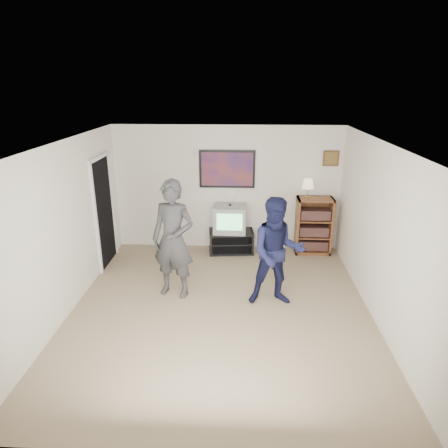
# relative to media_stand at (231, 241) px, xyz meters

# --- Properties ---
(room_shell) EXTENTS (4.51, 5.00, 2.51)m
(room_shell) POSITION_rel_media_stand_xyz_m (-0.10, -1.88, 1.03)
(room_shell) COLOR #7C654F
(room_shell) RESTS_ON ground
(media_stand) EXTENTS (0.93, 0.58, 0.44)m
(media_stand) POSITION_rel_media_stand_xyz_m (0.00, 0.00, 0.00)
(media_stand) COLOR black
(media_stand) RESTS_ON room_shell
(crt_television) EXTENTS (0.65, 0.55, 0.54)m
(crt_television) POSITION_rel_media_stand_xyz_m (-0.03, 0.00, 0.49)
(crt_television) COLOR #9B9C97
(crt_television) RESTS_ON media_stand
(bookshelf) EXTENTS (0.69, 0.40, 1.14)m
(bookshelf) POSITION_rel_media_stand_xyz_m (1.64, 0.05, 0.35)
(bookshelf) COLOR #532C19
(bookshelf) RESTS_ON room_shell
(table_lamp) EXTENTS (0.24, 0.24, 0.38)m
(table_lamp) POSITION_rel_media_stand_xyz_m (1.47, 0.08, 1.11)
(table_lamp) COLOR beige
(table_lamp) RESTS_ON bookshelf
(person_tall) EXTENTS (0.79, 0.62, 1.90)m
(person_tall) POSITION_rel_media_stand_xyz_m (-0.86, -1.75, 0.73)
(person_tall) COLOR #323235
(person_tall) RESTS_ON room_shell
(person_short) EXTENTS (0.87, 0.70, 1.71)m
(person_short) POSITION_rel_media_stand_xyz_m (0.74, -1.96, 0.63)
(person_short) COLOR #141737
(person_short) RESTS_ON room_shell
(controller_left) EXTENTS (0.06, 0.12, 0.03)m
(controller_left) POSITION_rel_media_stand_xyz_m (-0.81, -1.57, 0.90)
(controller_left) COLOR white
(controller_left) RESTS_ON person_tall
(controller_right) EXTENTS (0.05, 0.13, 0.04)m
(controller_right) POSITION_rel_media_stand_xyz_m (0.76, -1.73, 0.88)
(controller_right) COLOR white
(controller_right) RESTS_ON person_short
(poster) EXTENTS (1.10, 0.03, 0.75)m
(poster) POSITION_rel_media_stand_xyz_m (-0.10, 0.25, 1.43)
(poster) COLOR black
(poster) RESTS_ON room_shell
(air_vent) EXTENTS (0.28, 0.02, 0.14)m
(air_vent) POSITION_rel_media_stand_xyz_m (-0.65, 0.25, 1.73)
(air_vent) COLOR white
(air_vent) RESTS_ON room_shell
(small_picture) EXTENTS (0.30, 0.03, 0.30)m
(small_picture) POSITION_rel_media_stand_xyz_m (1.90, 0.25, 1.66)
(small_picture) COLOR #4B3317
(small_picture) RESTS_ON room_shell
(doorway) EXTENTS (0.03, 0.85, 2.00)m
(doorway) POSITION_rel_media_stand_xyz_m (-2.33, -0.63, 0.78)
(doorway) COLOR black
(doorway) RESTS_ON room_shell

